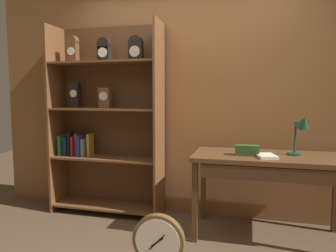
{
  "coord_description": "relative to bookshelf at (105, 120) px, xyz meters",
  "views": [
    {
      "loc": [
        0.64,
        -2.08,
        1.35
      ],
      "look_at": [
        -0.11,
        0.82,
        1.06
      ],
      "focal_mm": 33.48,
      "sensor_mm": 36.0,
      "label": 1
    }
  ],
  "objects": [
    {
      "name": "bookshelf",
      "position": [
        0.0,
        0.0,
        0.0
      ],
      "size": [
        1.28,
        0.39,
        2.14
      ],
      "color": "brown",
      "rests_on": "ground"
    },
    {
      "name": "back_wood_panel",
      "position": [
        0.96,
        0.21,
        0.22
      ],
      "size": [
        4.8,
        0.05,
        2.6
      ],
      "primitive_type": "cube",
      "color": "brown",
      "rests_on": "ground"
    },
    {
      "name": "desk_lamp",
      "position": [
        2.06,
        -0.21,
        -0.03
      ],
      "size": [
        0.2,
        0.21,
        0.39
      ],
      "color": "#1E472D",
      "rests_on": "workbench"
    },
    {
      "name": "open_repair_manual",
      "position": [
        1.76,
        -0.35,
        -0.27
      ],
      "size": [
        0.21,
        0.25,
        0.02
      ],
      "primitive_type": "cube",
      "rotation": [
        0.0,
        0.0,
        0.27
      ],
      "color": "silver",
      "rests_on": "workbench"
    },
    {
      "name": "toolbox_small",
      "position": [
        1.59,
        -0.3,
        -0.23
      ],
      "size": [
        0.22,
        0.1,
        0.1
      ],
      "primitive_type": "cube",
      "color": "#2D5123",
      "rests_on": "workbench"
    },
    {
      "name": "workbench",
      "position": [
        1.79,
        -0.26,
        -0.37
      ],
      "size": [
        1.41,
        0.66,
        0.79
      ],
      "color": "brown",
      "rests_on": "ground"
    },
    {
      "name": "round_clock_large",
      "position": [
        0.95,
        -1.06,
        -0.85
      ],
      "size": [
        0.41,
        0.11,
        0.45
      ],
      "color": "brown",
      "rests_on": "ground"
    }
  ]
}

